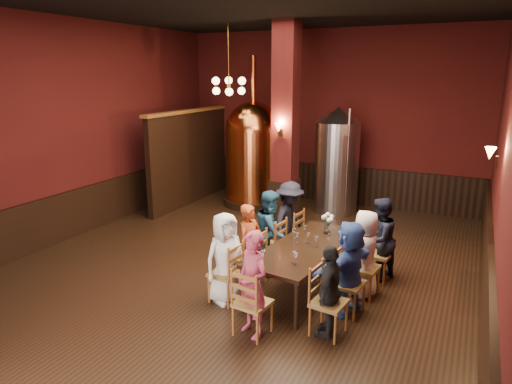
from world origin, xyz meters
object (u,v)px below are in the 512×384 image
at_px(person_0, 225,258).
at_px(steel_vessel, 337,161).
at_px(dining_table, 306,249).
at_px(copper_kettle, 254,152).
at_px(person_1, 250,245).
at_px(rose_vase, 327,220).
at_px(person_2, 271,231).

xyz_separation_m(person_0, steel_vessel, (0.16, 5.25, 0.60)).
xyz_separation_m(dining_table, person_0, (-0.96, -0.89, 0.02)).
height_order(dining_table, copper_kettle, copper_kettle).
bearing_deg(person_0, person_1, 20.71).
height_order(dining_table, rose_vase, rose_vase).
distance_m(steel_vessel, rose_vase, 3.77).
distance_m(dining_table, person_2, 0.91).
relative_size(person_1, rose_vase, 3.81).
bearing_deg(dining_table, steel_vessel, 107.22).
xyz_separation_m(person_1, person_2, (0.08, 0.66, 0.04)).
bearing_deg(rose_vase, copper_kettle, 132.11).
relative_size(person_1, copper_kettle, 0.36).
bearing_deg(person_2, steel_vessel, -13.82).
distance_m(copper_kettle, rose_vase, 4.61).
bearing_deg(rose_vase, person_2, -163.03).
height_order(person_2, steel_vessel, steel_vessel).
bearing_deg(person_2, person_1, 159.44).
xyz_separation_m(person_1, rose_vase, (1.00, 0.94, 0.30)).
bearing_deg(dining_table, rose_vase, 87.58).
bearing_deg(copper_kettle, person_0, -68.22).
xyz_separation_m(dining_table, steel_vessel, (-0.80, 4.36, 0.62)).
distance_m(dining_table, person_1, 0.91).
height_order(dining_table, person_1, person_1).
height_order(copper_kettle, rose_vase, copper_kettle).
distance_m(dining_table, steel_vessel, 4.47).
height_order(person_0, steel_vessel, steel_vessel).
bearing_deg(steel_vessel, dining_table, -79.56).
distance_m(dining_table, person_0, 1.31).
bearing_deg(steel_vessel, copper_kettle, -173.60).
xyz_separation_m(person_2, rose_vase, (0.92, 0.28, 0.26)).
distance_m(person_2, steel_vessel, 3.97).
xyz_separation_m(dining_table, copper_kettle, (-2.96, 4.11, 0.71)).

